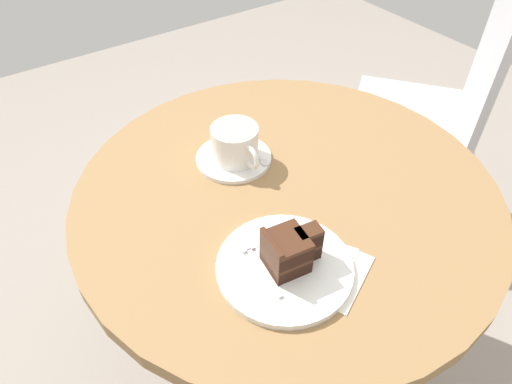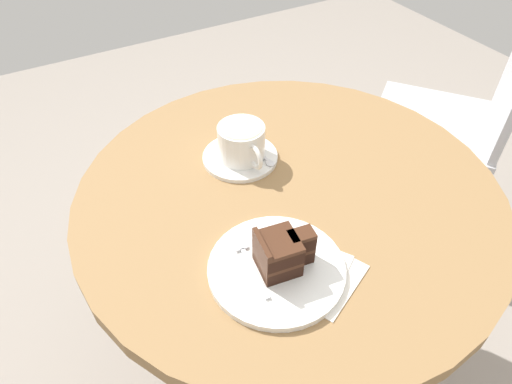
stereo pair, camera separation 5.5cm
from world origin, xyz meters
name	(u,v)px [view 1 (the left image)]	position (x,y,z in m)	size (l,w,h in m)	color
ground_plane	(276,357)	(0.00, 0.00, -0.01)	(4.40, 4.40, 0.01)	gray
cafe_table	(284,225)	(0.00, 0.00, 0.58)	(0.82, 0.82, 0.68)	olive
saucer	(234,158)	(-0.13, -0.04, 0.69)	(0.15, 0.15, 0.01)	white
coffee_cup	(235,143)	(-0.12, -0.04, 0.73)	(0.13, 0.09, 0.07)	white
teaspoon	(256,155)	(-0.10, 0.00, 0.70)	(0.11, 0.02, 0.00)	silver
cake_plate	(284,267)	(0.15, -0.12, 0.69)	(0.22, 0.22, 0.01)	white
cake_slice	(289,250)	(0.16, -0.12, 0.73)	(0.07, 0.10, 0.07)	black
fork	(254,258)	(0.12, -0.16, 0.70)	(0.14, 0.03, 0.00)	silver
napkin	(321,267)	(0.19, -0.07, 0.69)	(0.18, 0.17, 0.00)	silver
cafe_chair	(449,90)	(-0.19, 0.80, 0.54)	(0.53, 0.53, 0.93)	#BCBCC1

